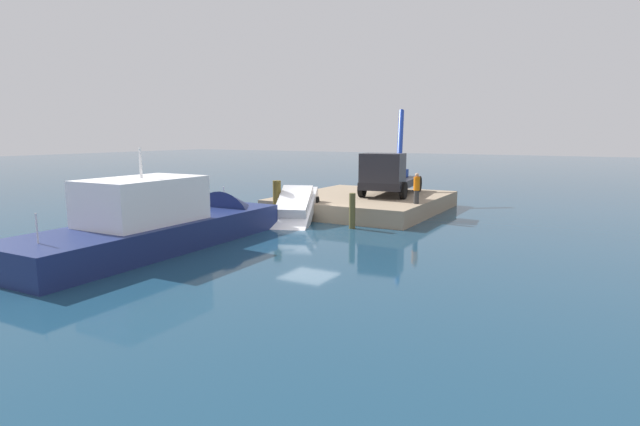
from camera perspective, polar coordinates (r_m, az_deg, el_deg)
ground at (r=25.26m, az=-1.27°, el=-1.70°), size 200.00×200.00×0.00m
dock at (r=31.09m, az=5.11°, el=1.15°), size 10.17×8.79×0.94m
crane_truck at (r=31.01m, az=7.81°, el=4.36°), size 8.38×3.43×5.49m
dock_worker at (r=27.56m, az=10.93°, el=2.79°), size 0.34×0.34×1.67m
salvaged_car at (r=26.50m, az=-2.90°, el=0.38°), size 4.66×3.28×2.70m
moored_yacht at (r=23.28m, az=-14.54°, el=-2.05°), size 14.86×4.03×5.94m
piling_near at (r=27.05m, az=-4.91°, el=1.35°), size 0.44×0.44×2.21m
piling_mid at (r=25.00m, az=3.69°, el=0.24°), size 0.31×0.31×1.78m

